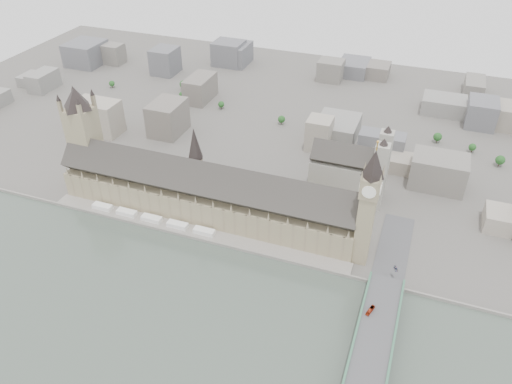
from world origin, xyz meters
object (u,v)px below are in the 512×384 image
(elizabeth_tower, at_px, (368,200))
(car_approach, at_px, (396,269))
(westminster_bridge, at_px, (370,361))
(palace_of_westminster, at_px, (205,193))
(victoria_tower, at_px, (84,133))
(westminster_abbey, at_px, (350,171))
(red_bus_north, at_px, (370,310))

(elizabeth_tower, xyz_separation_m, car_approach, (28.65, -12.85, -47.05))
(elizabeth_tower, distance_m, westminster_bridge, 111.81)
(westminster_bridge, bearing_deg, palace_of_westminster, 146.51)
(victoria_tower, bearing_deg, westminster_abbey, 16.50)
(victoria_tower, height_order, westminster_bridge, victoria_tower)
(westminster_bridge, bearing_deg, red_bus_north, 100.30)
(westminster_bridge, relative_size, westminster_abbey, 4.78)
(westminster_bridge, relative_size, car_approach, 59.85)
(car_approach, bearing_deg, red_bus_north, -126.36)
(palace_of_westminster, distance_m, car_approach, 168.85)
(elizabeth_tower, height_order, westminster_bridge, elizabeth_tower)
(palace_of_westminster, height_order, car_approach, palace_of_westminster)
(westminster_bridge, relative_size, red_bus_north, 33.49)
(car_approach, bearing_deg, palace_of_westminster, 148.34)
(westminster_abbey, bearing_deg, westminster_bridge, -74.36)
(westminster_abbey, xyz_separation_m, red_bus_north, (44.69, -147.34, -13.48))
(elizabeth_tower, xyz_separation_m, westminster_abbey, (-27.08, 87.00, -33.01))
(victoria_tower, height_order, westminster_abbey, victoria_tower)
(palace_of_westminster, xyz_separation_m, victoria_tower, (-122.00, 6.30, 32.50))
(elizabeth_tower, xyz_separation_m, westminster_bridge, (24.00, -95.50, -52.96))
(westminster_bridge, bearing_deg, victoria_tower, 158.22)
(westminster_abbey, bearing_deg, car_approach, -60.83)
(victoria_tower, height_order, red_bus_north, victoria_tower)
(elizabeth_tower, xyz_separation_m, victoria_tower, (-260.00, 18.00, -2.88))
(victoria_tower, distance_m, westminster_abbey, 244.79)
(westminster_bridge, distance_m, westminster_abbey, 190.56)
(elizabeth_tower, height_order, red_bus_north, elizabeth_tower)
(red_bus_north, bearing_deg, car_approach, 94.09)
(elizabeth_tower, height_order, car_approach, elizabeth_tower)
(elizabeth_tower, relative_size, westminster_bridge, 0.33)
(victoria_tower, xyz_separation_m, red_bus_north, (277.61, -78.34, -43.60))
(victoria_tower, bearing_deg, car_approach, -6.10)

